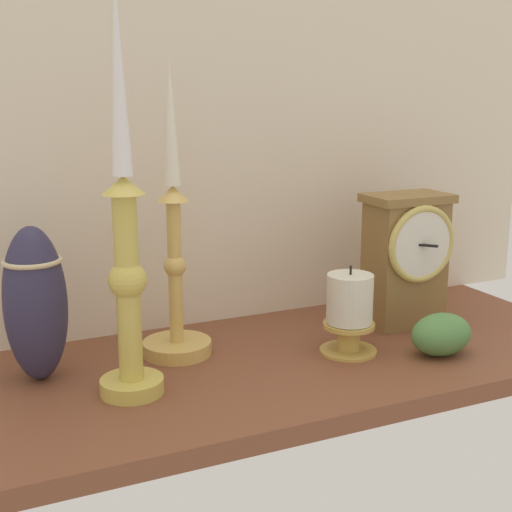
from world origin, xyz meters
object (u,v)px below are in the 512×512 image
mantel_clock (406,258)px  pillar_candle_front (349,312)px  tall_ceramic_vase (35,303)px  candlestick_tall_left (175,270)px  candlestick_tall_center (126,255)px

mantel_clock → pillar_candle_front: size_ratio=1.64×
mantel_clock → tall_ceramic_vase: bearing=178.2°
candlestick_tall_left → tall_ceramic_vase: size_ratio=2.01×
candlestick_tall_center → tall_ceramic_vase: (-9.03, 8.64, -6.81)cm
candlestick_tall_center → tall_ceramic_vase: 14.24cm
candlestick_tall_left → tall_ceramic_vase: (-17.68, -0.93, -1.90)cm
mantel_clock → tall_ceramic_vase: 52.26cm
candlestick_tall_left → tall_ceramic_vase: 17.81cm
candlestick_tall_left → candlestick_tall_center: size_ratio=0.82×
mantel_clock → candlestick_tall_center: (-43.20, -7.00, 6.19)cm
candlestick_tall_center → tall_ceramic_vase: size_ratio=2.45×
pillar_candle_front → tall_ceramic_vase: bearing=168.3°
pillar_candle_front → tall_ceramic_vase: 39.69cm
tall_ceramic_vase → candlestick_tall_center: bearing=-43.7°
mantel_clock → tall_ceramic_vase: size_ratio=1.03×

